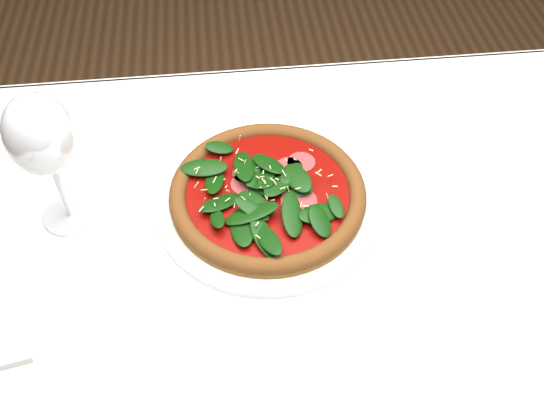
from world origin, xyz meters
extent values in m
cube|color=silver|center=(0.00, 0.00, 0.73)|extent=(1.20, 0.80, 0.04)
cylinder|color=#4A2D1D|center=(-0.54, 0.34, 0.35)|extent=(0.06, 0.06, 0.71)
cylinder|color=#4A2D1D|center=(0.54, 0.34, 0.35)|extent=(0.06, 0.06, 0.71)
cube|color=silver|center=(0.00, 0.40, 0.64)|extent=(1.20, 0.01, 0.22)
cylinder|color=white|center=(-0.07, 0.07, 0.76)|extent=(0.34, 0.34, 0.01)
torus|color=white|center=(-0.07, 0.07, 0.76)|extent=(0.34, 0.34, 0.01)
cylinder|color=olive|center=(-0.07, 0.07, 0.77)|extent=(0.36, 0.36, 0.01)
torus|color=#A15D25|center=(-0.07, 0.07, 0.77)|extent=(0.36, 0.36, 0.03)
cylinder|color=#920C05|center=(-0.07, 0.07, 0.77)|extent=(0.30, 0.30, 0.00)
cylinder|color=#993D3F|center=(-0.07, 0.07, 0.78)|extent=(0.26, 0.26, 0.00)
ellipsoid|color=#11370A|center=(-0.07, 0.07, 0.79)|extent=(0.28, 0.28, 0.02)
cylinder|color=beige|center=(-0.07, 0.07, 0.79)|extent=(0.26, 0.26, 0.00)
cylinder|color=white|center=(-0.36, 0.08, 0.75)|extent=(0.08, 0.08, 0.00)
cylinder|color=white|center=(-0.36, 0.08, 0.81)|extent=(0.01, 0.01, 0.11)
ellipsoid|color=white|center=(-0.36, 0.08, 0.91)|extent=(0.09, 0.09, 0.12)
camera|label=1|loc=(-0.13, -0.53, 1.45)|focal=40.00mm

